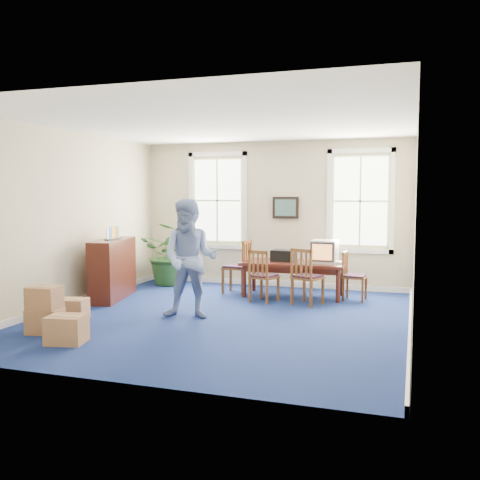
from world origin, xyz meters
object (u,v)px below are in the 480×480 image
(conference_table, at_px, (294,279))
(credenza, at_px, (113,267))
(crt_tv, at_px, (324,251))
(chair_near_left, at_px, (264,276))
(cardboard_boxes, at_px, (59,308))
(man, at_px, (190,259))
(potted_plant, at_px, (171,254))

(conference_table, bearing_deg, credenza, -160.14)
(crt_tv, bearing_deg, credenza, -159.26)
(conference_table, bearing_deg, chair_near_left, -122.42)
(conference_table, xyz_separation_m, cardboard_boxes, (-2.71, -3.81, 0.02))
(conference_table, relative_size, cardboard_boxes, 1.60)
(credenza, xyz_separation_m, cardboard_boxes, (0.62, -2.51, -0.25))
(conference_table, bearing_deg, man, -118.90)
(man, height_order, cardboard_boxes, man)
(credenza, relative_size, cardboard_boxes, 1.23)
(credenza, height_order, cardboard_boxes, credenza)
(conference_table, bearing_deg, cardboard_boxes, -126.89)
(chair_near_left, xyz_separation_m, credenza, (-2.91, -0.60, 0.12))
(conference_table, xyz_separation_m, crt_tv, (0.60, 0.05, 0.57))
(conference_table, relative_size, man, 1.04)
(conference_table, height_order, chair_near_left, chair_near_left)
(man, relative_size, cardboard_boxes, 1.54)
(credenza, distance_m, cardboard_boxes, 2.60)
(cardboard_boxes, bearing_deg, potted_plant, 92.89)
(chair_near_left, bearing_deg, crt_tv, -126.13)
(crt_tv, relative_size, chair_near_left, 0.54)
(crt_tv, bearing_deg, chair_near_left, -142.12)
(potted_plant, bearing_deg, crt_tv, -7.26)
(man, bearing_deg, conference_table, 53.57)
(chair_near_left, distance_m, cardboard_boxes, 3.87)
(chair_near_left, bearing_deg, man, 81.95)
(conference_table, height_order, credenza, credenza)
(chair_near_left, distance_m, potted_plant, 2.79)
(crt_tv, bearing_deg, conference_table, -173.75)
(potted_plant, xyz_separation_m, cardboard_boxes, (0.22, -4.31, -0.34))
(conference_table, bearing_deg, crt_tv, 2.95)
(crt_tv, relative_size, man, 0.27)
(conference_table, distance_m, man, 2.73)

